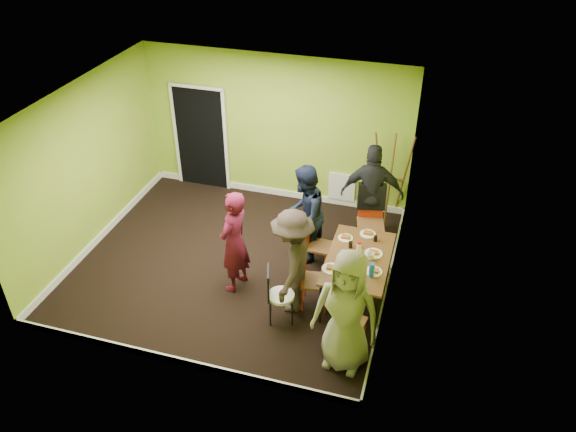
# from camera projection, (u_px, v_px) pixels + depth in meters

# --- Properties ---
(ground) EXTENTS (5.00, 5.00, 0.00)m
(ground) POSITION_uv_depth(u_px,v_px,m) (236.00, 262.00, 9.25)
(ground) COLOR black
(ground) RESTS_ON ground
(room_walls) EXTENTS (5.04, 4.54, 2.82)m
(room_walls) POSITION_uv_depth(u_px,v_px,m) (232.00, 211.00, 8.74)
(room_walls) COLOR #87B42E
(room_walls) RESTS_ON ground
(dining_table) EXTENTS (0.90, 1.50, 0.75)m
(dining_table) POSITION_uv_depth(u_px,v_px,m) (358.00, 260.00, 8.18)
(dining_table) COLOR black
(dining_table) RESTS_ON ground
(chair_left_far) EXTENTS (0.39, 0.38, 0.90)m
(chair_left_far) POSITION_uv_depth(u_px,v_px,m) (314.00, 241.00, 8.90)
(chair_left_far) COLOR red
(chair_left_far) RESTS_ON ground
(chair_left_near) EXTENTS (0.45, 0.45, 0.96)m
(chair_left_near) POSITION_uv_depth(u_px,v_px,m) (310.00, 276.00, 8.13)
(chair_left_near) COLOR red
(chair_left_near) RESTS_ON ground
(chair_back_end) EXTENTS (0.55, 0.62, 1.12)m
(chair_back_end) POSITION_uv_depth(u_px,v_px,m) (371.00, 204.00, 9.28)
(chair_back_end) COLOR red
(chair_back_end) RESTS_ON ground
(chair_front_end) EXTENTS (0.44, 0.44, 0.91)m
(chair_front_end) POSITION_uv_depth(u_px,v_px,m) (348.00, 321.00, 7.40)
(chair_front_end) COLOR red
(chair_front_end) RESTS_ON ground
(chair_bentwood) EXTENTS (0.44, 0.43, 0.89)m
(chair_bentwood) POSITION_uv_depth(u_px,v_px,m) (277.00, 292.00, 7.91)
(chair_bentwood) COLOR black
(chair_bentwood) RESTS_ON ground
(easel) EXTENTS (0.70, 0.65, 1.74)m
(easel) POSITION_uv_depth(u_px,v_px,m) (391.00, 177.00, 9.87)
(easel) COLOR brown
(easel) RESTS_ON ground
(plate_near_left) EXTENTS (0.23, 0.23, 0.01)m
(plate_near_left) POSITION_uv_depth(u_px,v_px,m) (345.00, 238.00, 8.54)
(plate_near_left) COLOR white
(plate_near_left) RESTS_ON dining_table
(plate_near_right) EXTENTS (0.27, 0.27, 0.01)m
(plate_near_right) POSITION_uv_depth(u_px,v_px,m) (331.00, 269.00, 7.92)
(plate_near_right) COLOR white
(plate_near_right) RESTS_ON dining_table
(plate_far_back) EXTENTS (0.25, 0.25, 0.01)m
(plate_far_back) POSITION_uv_depth(u_px,v_px,m) (368.00, 234.00, 8.62)
(plate_far_back) COLOR white
(plate_far_back) RESTS_ON dining_table
(plate_far_front) EXTENTS (0.22, 0.22, 0.01)m
(plate_far_front) POSITION_uv_depth(u_px,v_px,m) (348.00, 278.00, 7.76)
(plate_far_front) COLOR white
(plate_far_front) RESTS_ON dining_table
(plate_wall_back) EXTENTS (0.27, 0.27, 0.01)m
(plate_wall_back) POSITION_uv_depth(u_px,v_px,m) (374.00, 254.00, 8.21)
(plate_wall_back) COLOR white
(plate_wall_back) RESTS_ON dining_table
(plate_wall_front) EXTENTS (0.25, 0.25, 0.01)m
(plate_wall_front) POSITION_uv_depth(u_px,v_px,m) (374.00, 272.00, 7.87)
(plate_wall_front) COLOR white
(plate_wall_front) RESTS_ON dining_table
(thermos) EXTENTS (0.07, 0.07, 0.22)m
(thermos) POSITION_uv_depth(u_px,v_px,m) (359.00, 249.00, 8.12)
(thermos) COLOR white
(thermos) RESTS_ON dining_table
(blue_bottle) EXTENTS (0.08, 0.08, 0.22)m
(blue_bottle) POSITION_uv_depth(u_px,v_px,m) (372.00, 270.00, 7.73)
(blue_bottle) COLOR blue
(blue_bottle) RESTS_ON dining_table
(orange_bottle) EXTENTS (0.04, 0.04, 0.08)m
(orange_bottle) POSITION_uv_depth(u_px,v_px,m) (359.00, 245.00, 8.33)
(orange_bottle) COLOR red
(orange_bottle) RESTS_ON dining_table
(glass_mid) EXTENTS (0.06, 0.06, 0.10)m
(glass_mid) POSITION_uv_depth(u_px,v_px,m) (351.00, 245.00, 8.32)
(glass_mid) COLOR black
(glass_mid) RESTS_ON dining_table
(glass_back) EXTENTS (0.06, 0.06, 0.09)m
(glass_back) POSITION_uv_depth(u_px,v_px,m) (375.00, 238.00, 8.46)
(glass_back) COLOR black
(glass_back) RESTS_ON dining_table
(glass_front) EXTENTS (0.07, 0.07, 0.10)m
(glass_front) POSITION_uv_depth(u_px,v_px,m) (360.00, 277.00, 7.70)
(glass_front) COLOR black
(glass_front) RESTS_ON dining_table
(cup_a) EXTENTS (0.11, 0.11, 0.09)m
(cup_a) POSITION_uv_depth(u_px,v_px,m) (350.00, 258.00, 8.06)
(cup_a) COLOR white
(cup_a) RESTS_ON dining_table
(cup_b) EXTENTS (0.11, 0.11, 0.10)m
(cup_b) POSITION_uv_depth(u_px,v_px,m) (371.00, 256.00, 8.09)
(cup_b) COLOR white
(cup_b) RESTS_ON dining_table
(person_standing) EXTENTS (0.51, 0.68, 1.68)m
(person_standing) POSITION_uv_depth(u_px,v_px,m) (234.00, 242.00, 8.31)
(person_standing) COLOR #520E22
(person_standing) RESTS_ON ground
(person_left_far) EXTENTS (0.71, 0.88, 1.69)m
(person_left_far) POSITION_uv_depth(u_px,v_px,m) (304.00, 215.00, 8.90)
(person_left_far) COLOR black
(person_left_far) RESTS_ON ground
(person_left_near) EXTENTS (0.68, 1.11, 1.66)m
(person_left_near) POSITION_uv_depth(u_px,v_px,m) (292.00, 262.00, 7.93)
(person_left_near) COLOR #302520
(person_left_near) RESTS_ON ground
(person_back_end) EXTENTS (1.09, 0.56, 1.79)m
(person_back_end) POSITION_uv_depth(u_px,v_px,m) (372.00, 194.00, 9.34)
(person_back_end) COLOR black
(person_back_end) RESTS_ON ground
(person_front_end) EXTENTS (0.94, 0.68, 1.79)m
(person_front_end) POSITION_uv_depth(u_px,v_px,m) (347.00, 312.00, 7.00)
(person_front_end) COLOR gray
(person_front_end) RESTS_ON ground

